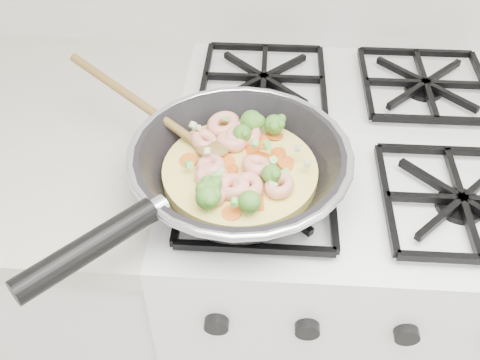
{
  "coord_description": "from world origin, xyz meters",
  "views": [
    {
      "loc": [
        -0.14,
        0.97,
        1.5
      ],
      "look_at": [
        -0.18,
        1.56,
        0.93
      ],
      "focal_mm": 41.31,
      "sensor_mm": 36.0,
      "label": 1
    }
  ],
  "objects": [
    {
      "name": "stove",
      "position": [
        0.0,
        1.7,
        0.46
      ],
      "size": [
        0.6,
        0.6,
        0.92
      ],
      "color": "white",
      "rests_on": "ground"
    },
    {
      "name": "skillet",
      "position": [
        -0.18,
        1.56,
        0.96
      ],
      "size": [
        0.45,
        0.45,
        0.1
      ],
      "rotation": [
        0.0,
        0.0,
        0.13
      ],
      "color": "black",
      "rests_on": "stove"
    }
  ]
}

